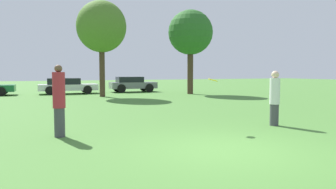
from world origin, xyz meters
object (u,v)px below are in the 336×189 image
Objects in this scene: frisbee at (213,80)px; parked_car_white at (67,85)px; parked_car_grey at (132,84)px; tree_2 at (190,33)px; person_catcher at (275,98)px; person_thrower at (59,100)px; tree_1 at (101,27)px.

frisbee reaches higher than parked_car_white.
frisbee reaches higher than parked_car_grey.
parked_car_white is (-8.77, 4.14, -4.05)m from tree_2.
parked_car_white is at bearing 154.73° from tree_2.
person_catcher is 6.17× the size of frisbee.
parked_car_grey is (3.34, 18.32, -0.79)m from frisbee.
parked_car_white is at bearing 90.79° from person_thrower.
tree_2 reaches higher than parked_car_grey.
tree_1 is at bearing -72.52° from person_catcher.
frisbee is at bearing -115.52° from tree_2.
parked_car_grey is at bearing 50.44° from tree_1.
person_catcher is 0.27× the size of tree_1.
parked_car_grey is at bearing 79.66° from frisbee.
person_thrower reaches higher than parked_car_white.
person_thrower reaches higher than frisbee.
tree_1 is at bearing -126.46° from parked_car_grey.
tree_2 is 1.43× the size of parked_car_white.
tree_2 is 10.51m from parked_car_white.
frisbee is 15.93m from tree_2.
person_thrower is 6.53m from person_catcher.
parked_car_white is (-2.05, 18.21, -0.83)m from frisbee.
person_catcher reaches higher than parked_car_grey.
person_thrower is at bearing -129.49° from tree_2.
person_catcher is 0.39× the size of parked_car_white.
tree_2 is (10.95, 13.29, 3.74)m from person_thrower.
person_thrower is 17.56m from parked_car_white.
person_catcher is 15.36m from tree_2.
frisbee is at bearing -80.48° from parked_car_white.
tree_1 is (4.08, 13.31, 3.81)m from person_thrower.
tree_2 reaches higher than frisbee.
person_catcher is 2.32m from frisbee.
person_thrower is at bearing -94.03° from parked_car_white.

